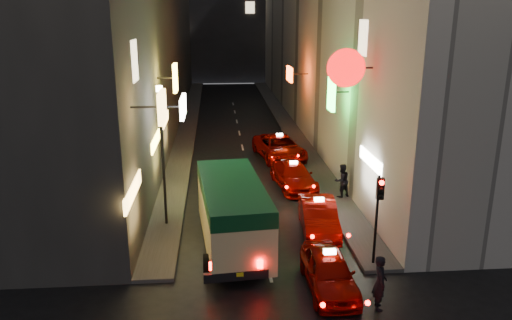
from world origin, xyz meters
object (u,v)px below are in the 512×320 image
object	(u,v)px
minibus	(232,207)
traffic_light	(379,202)
taxi_near	(329,269)
pedestrian_crossing	(380,279)
lamp_post	(162,147)

from	to	relation	value
minibus	traffic_light	bearing A→B (deg)	-21.33
taxi_near	traffic_light	size ratio (longest dim) A/B	1.41
pedestrian_crossing	minibus	bearing A→B (deg)	49.79
lamp_post	pedestrian_crossing	bearing A→B (deg)	-43.74
taxi_near	lamp_post	size ratio (longest dim) A/B	0.79
minibus	lamp_post	xyz separation A→B (m)	(-2.91, 2.46, 1.92)
minibus	lamp_post	bearing A→B (deg)	139.77
minibus	pedestrian_crossing	world-z (taller)	minibus
pedestrian_crossing	traffic_light	xyz separation A→B (m)	(0.70, 2.65, 1.63)
pedestrian_crossing	lamp_post	size ratio (longest dim) A/B	0.34
taxi_near	pedestrian_crossing	world-z (taller)	pedestrian_crossing
traffic_light	lamp_post	world-z (taller)	lamp_post
minibus	pedestrian_crossing	xyz separation A→B (m)	(4.59, -4.71, -0.75)
taxi_near	lamp_post	xyz separation A→B (m)	(-6.13, 5.87, 2.94)
pedestrian_crossing	lamp_post	distance (m)	10.72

